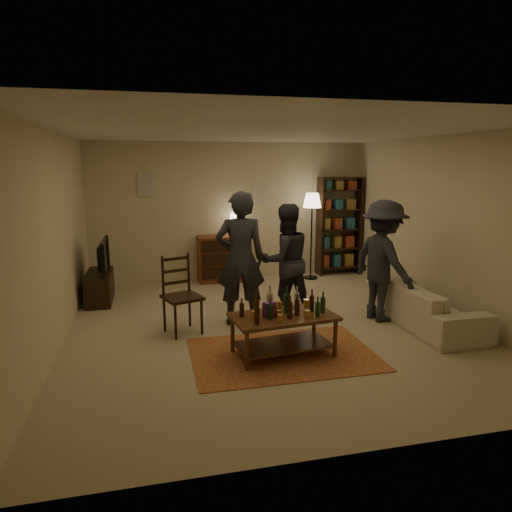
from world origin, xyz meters
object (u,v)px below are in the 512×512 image
object	(u,v)px
tv_stand	(100,279)
coffee_table	(283,320)
dresser	(224,257)
bookshelf	(339,225)
floor_lamp	(312,206)
person_left	(240,259)
sofa	(423,303)
person_by_sofa	(383,261)
person_right	(285,261)
dining_chair	(180,291)

from	to	relation	value
tv_stand	coffee_table	bearing A→B (deg)	-49.93
dresser	bookshelf	world-z (taller)	bookshelf
floor_lamp	person_left	world-z (taller)	person_left
dresser	sofa	size ratio (longest dim) A/B	0.65
dresser	floor_lamp	distance (m)	2.00
bookshelf	person_left	world-z (taller)	bookshelf
tv_stand	person_left	distance (m)	2.69
dresser	person_by_sofa	bearing A→B (deg)	-56.03
coffee_table	person_right	bearing A→B (deg)	72.52
dining_chair	sofa	distance (m)	3.47
dresser	person_left	world-z (taller)	person_left
sofa	person_left	world-z (taller)	person_left
tv_stand	floor_lamp	bearing A→B (deg)	9.92
sofa	tv_stand	bearing A→B (deg)	64.66
floor_lamp	person_by_sofa	distance (m)	2.66
coffee_table	tv_stand	bearing A→B (deg)	130.07
dining_chair	bookshelf	xyz separation A→B (m)	(3.47, 2.71, 0.46)
dresser	floor_lamp	bearing A→B (deg)	-7.12
tv_stand	person_right	size ratio (longest dim) A/B	0.62
dining_chair	coffee_table	bearing A→B (deg)	-63.44
floor_lamp	bookshelf	bearing A→B (deg)	21.89
dresser	person_by_sofa	size ratio (longest dim) A/B	0.77
sofa	person_right	bearing A→B (deg)	65.91
dresser	floor_lamp	size ratio (longest dim) A/B	0.79
floor_lamp	sofa	bearing A→B (deg)	-77.19
floor_lamp	person_right	size ratio (longest dim) A/B	1.01
coffee_table	person_by_sofa	size ratio (longest dim) A/B	0.73
coffee_table	person_left	distance (m)	1.35
bookshelf	coffee_table	bearing A→B (deg)	-121.54
bookshelf	sofa	world-z (taller)	bookshelf
coffee_table	floor_lamp	size ratio (longest dim) A/B	0.76
person_by_sofa	person_left	bearing A→B (deg)	70.02
floor_lamp	sofa	xyz separation A→B (m)	(0.66, -2.90, -1.15)
coffee_table	tv_stand	distance (m)	3.67
coffee_table	dining_chair	distance (m)	1.58
person_left	person_right	size ratio (longest dim) A/B	1.12
person_right	dresser	bearing A→B (deg)	-84.95
person_by_sofa	tv_stand	bearing A→B (deg)	53.77
bookshelf	person_right	bearing A→B (deg)	-128.48
bookshelf	person_by_sofa	world-z (taller)	bookshelf
coffee_table	floor_lamp	distance (m)	4.00
floor_lamp	person_by_sofa	xyz separation A→B (m)	(0.16, -2.59, -0.57)
sofa	person_left	bearing A→B (deg)	76.68
tv_stand	sofa	size ratio (longest dim) A/B	0.51
dining_chair	person_left	distance (m)	0.96
bookshelf	person_left	distance (m)	3.66
person_left	person_by_sofa	world-z (taller)	person_left
dining_chair	person_by_sofa	xyz separation A→B (m)	(2.92, -0.17, 0.31)
dining_chair	person_by_sofa	distance (m)	2.95
person_left	person_by_sofa	xyz separation A→B (m)	(2.06, -0.30, -0.07)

